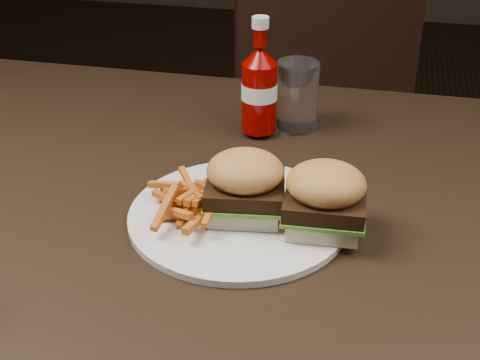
% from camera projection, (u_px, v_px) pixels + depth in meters
% --- Properties ---
extents(dining_table, '(1.20, 0.80, 0.04)m').
position_uv_depth(dining_table, '(190.00, 201.00, 0.89)').
color(dining_table, black).
rests_on(dining_table, ground).
extents(chair_far, '(0.58, 0.58, 0.04)m').
position_uv_depth(chair_far, '(298.00, 130.00, 1.78)').
color(chair_far, black).
rests_on(chair_far, ground).
extents(plate, '(0.27, 0.27, 0.01)m').
position_uv_depth(plate, '(238.00, 216.00, 0.81)').
color(plate, white).
rests_on(plate, dining_table).
extents(sandwich_half_a, '(0.09, 0.09, 0.02)m').
position_uv_depth(sandwich_half_a, '(245.00, 206.00, 0.80)').
color(sandwich_half_a, beige).
rests_on(sandwich_half_a, plate).
extents(sandwich_half_b, '(0.09, 0.08, 0.02)m').
position_uv_depth(sandwich_half_b, '(323.00, 219.00, 0.78)').
color(sandwich_half_b, '#F1ECBD').
rests_on(sandwich_half_b, plate).
extents(fries_pile, '(0.12, 0.12, 0.04)m').
position_uv_depth(fries_pile, '(196.00, 194.00, 0.81)').
color(fries_pile, '#CE6515').
rests_on(fries_pile, plate).
extents(ketchup_bottle, '(0.06, 0.06, 0.11)m').
position_uv_depth(ketchup_bottle, '(259.00, 97.00, 1.00)').
color(ketchup_bottle, '#800200').
rests_on(ketchup_bottle, dining_table).
extents(tumbler, '(0.09, 0.09, 0.10)m').
position_uv_depth(tumbler, '(297.00, 94.00, 1.02)').
color(tumbler, white).
rests_on(tumbler, dining_table).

